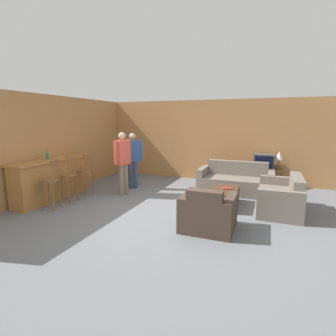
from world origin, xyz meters
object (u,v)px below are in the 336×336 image
person_by_window (133,158)px  table_lamp (279,157)px  loveseat_right (281,198)px  bar_chair_near (51,184)px  bottle (47,155)px  armchair_near (208,213)px  coffee_table (224,191)px  bar_chair_mid (69,178)px  book_on_table (227,188)px  tv (264,161)px  person_by_counter (123,160)px  couch_far (236,182)px  tv_unit (263,178)px  bar_chair_far (86,174)px

person_by_window → table_lamp: bearing=22.3°
loveseat_right → table_lamp: 2.26m
bar_chair_near → bottle: bearing=137.7°
armchair_near → person_by_window: 3.46m
coffee_table → bar_chair_mid: bearing=-163.7°
coffee_table → book_on_table: size_ratio=4.28×
bar_chair_near → bottle: size_ratio=4.47×
book_on_table → tv: bearing=72.1°
tv → table_lamp: (0.40, 0.00, 0.16)m
loveseat_right → coffee_table: (-1.23, -0.09, 0.05)m
person_by_counter → bottle: bearing=-145.1°
bar_chair_mid → person_by_window: 1.90m
bar_chair_near → loveseat_right: size_ratio=0.74×
bar_chair_near → bottle: (-0.60, 0.54, 0.55)m
table_lamp → loveseat_right: bearing=-88.9°
couch_far → coffee_table: bearing=-95.0°
armchair_near → tv: size_ratio=1.64×
bar_chair_near → tv_unit: size_ratio=1.04×
bar_chair_mid → couch_far: bearing=32.3°
armchair_near → book_on_table: bearing=85.9°
loveseat_right → table_lamp: size_ratio=2.85×
bar_chair_mid → tv: size_ratio=1.98×
coffee_table → book_on_table: (0.07, 0.06, 0.07)m
bottle → person_by_counter: size_ratio=0.15×
bar_chair_near → book_on_table: (3.61, 1.67, -0.17)m
bar_chair_near → table_lamp: 6.12m
couch_far → person_by_window: (-2.83, -0.62, 0.61)m
coffee_table → tv: bearing=70.8°
coffee_table → book_on_table: 0.12m
bar_chair_far → couch_far: size_ratio=0.57×
coffee_table → person_by_window: bearing=166.4°
bar_chair_far → book_on_table: 3.65m
tv_unit → tv: 0.49m
tv_unit → person_by_counter: bearing=-146.3°
person_by_counter → tv: bearing=33.6°
tv_unit → tv: tv is taller
tv → bottle: (-4.92, -3.32, 0.37)m
bar_chair_far → tv: bearing=31.9°
bar_chair_mid → table_lamp: 5.77m
bar_chair_far → coffee_table: size_ratio=1.05×
armchair_near → tv_unit: bearing=77.5°
bar_chair_far → person_by_window: person_by_window is taller
bar_chair_near → armchair_near: (3.50, 0.17, -0.28)m
armchair_near → person_by_counter: person_by_counter is taller
tv_unit → table_lamp: 0.77m
tv → bottle: bottle is taller
bar_chair_mid → armchair_near: bar_chair_mid is taller
coffee_table → person_by_counter: person_by_counter is taller
bar_chair_far → book_on_table: bearing=7.7°
table_lamp → person_by_counter: bearing=-149.2°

